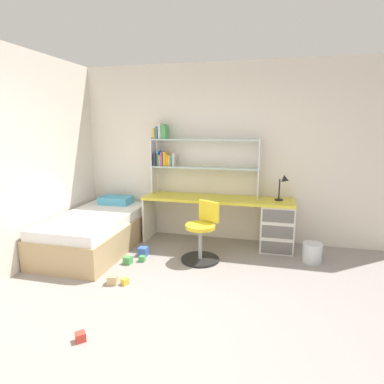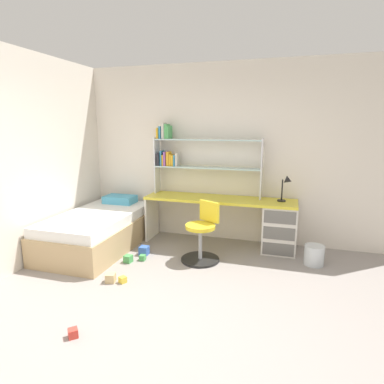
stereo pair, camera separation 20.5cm
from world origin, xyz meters
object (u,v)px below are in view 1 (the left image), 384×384
at_px(toy_block_natural_3, 112,280).
at_px(toy_block_green_4, 128,260).
at_px(swivel_chair, 202,238).
at_px(bed_platform, 96,232).
at_px(toy_block_blue_2, 143,251).
at_px(desk_lamp, 284,184).
at_px(waste_bin, 312,253).
at_px(toy_block_yellow_1, 125,281).
at_px(toy_block_green_5, 142,259).
at_px(bookshelf_hutch, 188,154).
at_px(desk, 258,220).
at_px(toy_block_red_0, 81,337).

relative_size(toy_block_natural_3, toy_block_green_4, 1.07).
bearing_deg(swivel_chair, toy_block_green_4, -158.56).
relative_size(bed_platform, toy_block_blue_2, 15.26).
relative_size(desk_lamp, toy_block_blue_2, 3.16).
distance_m(bed_platform, waste_bin, 3.06).
xyz_separation_m(toy_block_yellow_1, toy_block_blue_2, (-0.12, 0.83, 0.02)).
distance_m(toy_block_yellow_1, toy_block_blue_2, 0.84).
distance_m(toy_block_blue_2, toy_block_natural_3, 0.86).
height_order(swivel_chair, toy_block_natural_3, swivel_chair).
bearing_deg(toy_block_green_4, desk_lamp, 27.58).
xyz_separation_m(toy_block_yellow_1, toy_block_green_4, (-0.21, 0.53, 0.01)).
bearing_deg(waste_bin, desk_lamp, 135.63).
height_order(bed_platform, toy_block_green_5, bed_platform).
height_order(toy_block_blue_2, toy_block_natural_3, toy_block_blue_2).
distance_m(toy_block_blue_2, toy_block_green_4, 0.31).
xyz_separation_m(bookshelf_hutch, toy_block_natural_3, (-0.45, -1.73, -1.31)).
relative_size(toy_block_blue_2, toy_block_natural_3, 1.17).
relative_size(swivel_chair, toy_block_blue_2, 6.57).
bearing_deg(toy_block_green_4, desk, 31.72).
bearing_deg(swivel_chair, toy_block_green_5, -162.07).
distance_m(desk, toy_block_red_0, 2.92).
bearing_deg(bookshelf_hutch, bed_platform, -146.33).
distance_m(waste_bin, toy_block_yellow_1, 2.47).
bearing_deg(toy_block_blue_2, toy_block_yellow_1, -82.03).
xyz_separation_m(desk, toy_block_natural_3, (-1.57, -1.57, -0.37)).
height_order(toy_block_yellow_1, toy_block_green_4, toy_block_green_4).
relative_size(desk, toy_block_red_0, 28.74).
bearing_deg(toy_block_blue_2, desk, 24.73).
relative_size(bookshelf_hutch, desk_lamp, 4.38).
xyz_separation_m(swivel_chair, toy_block_natural_3, (-0.86, -0.92, -0.26)).
bearing_deg(toy_block_green_5, bookshelf_hutch, 70.92).
xyz_separation_m(bed_platform, toy_block_green_4, (0.67, -0.37, -0.22)).
relative_size(desk, toy_block_blue_2, 18.60).
distance_m(desk_lamp, toy_block_yellow_1, 2.55).
height_order(toy_block_blue_2, toy_block_green_5, toy_block_blue_2).
xyz_separation_m(bookshelf_hutch, toy_block_yellow_1, (-0.31, -1.70, -1.33)).
bearing_deg(toy_block_red_0, waste_bin, 46.29).
distance_m(desk, toy_block_green_4, 1.96).
distance_m(toy_block_red_0, toy_block_blue_2, 1.86).
bearing_deg(waste_bin, toy_block_natural_3, -152.43).
height_order(bed_platform, toy_block_natural_3, bed_platform).
xyz_separation_m(swivel_chair, toy_block_blue_2, (-0.83, -0.06, -0.26)).
xyz_separation_m(desk, toy_block_blue_2, (-1.54, -0.71, -0.36)).
bearing_deg(desk_lamp, toy_block_natural_3, -140.12).
bearing_deg(bed_platform, toy_block_natural_3, -51.63).
bearing_deg(bed_platform, toy_block_green_5, -17.26).
distance_m(waste_bin, toy_block_blue_2, 2.31).
height_order(desk, toy_block_green_5, desk).
bearing_deg(toy_block_yellow_1, desk_lamp, 41.56).
bearing_deg(swivel_chair, toy_block_red_0, -108.51).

